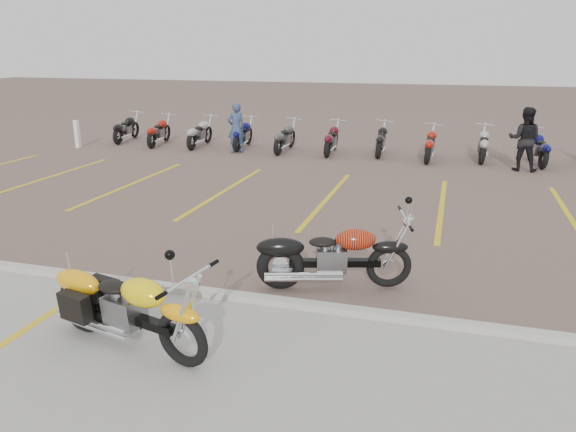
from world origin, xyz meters
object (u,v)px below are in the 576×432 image
Objects in this scene: person_b at (524,139)px; bollard at (77,134)px; flame_cruiser at (330,259)px; yellow_cruiser at (126,310)px; person_a at (236,128)px.

person_b reaches higher than bollard.
person_b reaches higher than flame_cruiser.
yellow_cruiser is at bearing 75.29° from person_b.
bollard is at bearing -31.43° from person_a.
yellow_cruiser is 15.46m from bollard.
person_b is at bearing 53.08° from flame_cruiser.
bollard is at bearing 142.97° from yellow_cruiser.
yellow_cruiser reaches higher than flame_cruiser.
person_b reaches higher than yellow_cruiser.
person_b is (9.27, -0.36, 0.08)m from person_a.
flame_cruiser is at bearing 79.71° from person_b.
person_b is (3.64, 10.04, 0.46)m from flame_cruiser.
bollard reaches higher than yellow_cruiser.
person_b reaches higher than person_a.
flame_cruiser is 11.84m from person_a.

